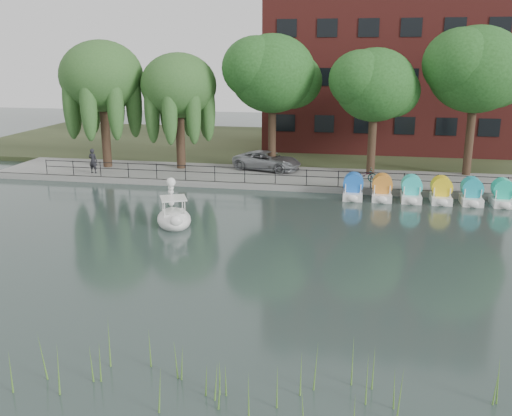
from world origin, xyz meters
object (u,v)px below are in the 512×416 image
(bicycle, at_px, (364,174))
(pedestrian, at_px, (93,159))
(swan_boat, at_px, (174,215))
(minivan, at_px, (267,159))

(bicycle, height_order, pedestrian, pedestrian)
(bicycle, height_order, swan_boat, swan_boat)
(pedestrian, distance_m, swan_boat, 13.10)
(pedestrian, height_order, swan_boat, pedestrian)
(bicycle, bearing_deg, swan_boat, 132.49)
(minivan, height_order, pedestrian, pedestrian)
(minivan, relative_size, pedestrian, 2.82)
(swan_boat, bearing_deg, minivan, 53.88)
(swan_boat, bearing_deg, bicycle, 22.73)
(pedestrian, xyz_separation_m, swan_boat, (9.03, -9.45, -0.89))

